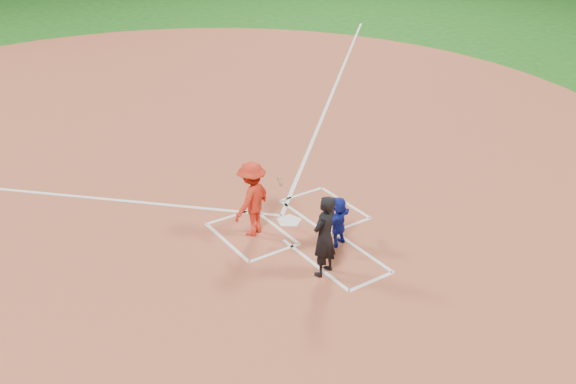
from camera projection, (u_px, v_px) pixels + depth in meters
ground at (289, 222)px, 14.28m from camera, size 120.00×120.00×0.00m
home_plate_dirt at (174, 137)px, 18.70m from camera, size 28.00×28.00×0.01m
home_plate at (289, 221)px, 14.27m from camera, size 0.60×0.60×0.02m
catcher at (338, 221)px, 13.18m from camera, size 1.06×0.61×1.09m
umpire at (324, 236)px, 12.09m from camera, size 0.70×0.57×1.67m
chalk_markings at (185, 145)px, 18.17m from camera, size 28.35×17.32×0.01m
batter_at_plate at (252, 199)px, 13.45m from camera, size 1.44×1.03×1.65m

